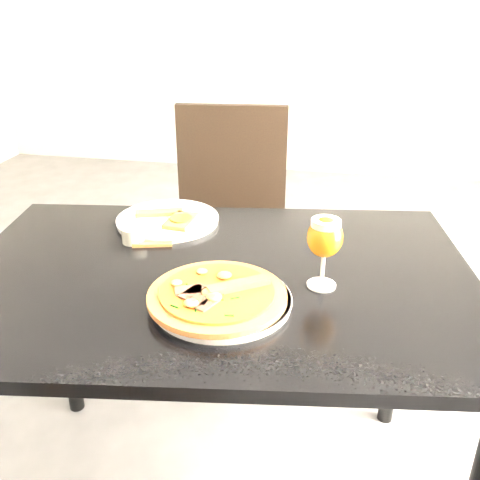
% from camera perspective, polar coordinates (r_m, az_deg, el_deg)
% --- Properties ---
extents(ground, '(6.00, 6.00, 0.00)m').
position_cam_1_polar(ground, '(1.82, -2.83, -22.70)').
color(ground, '#515153').
rests_on(ground, ground).
extents(dining_table, '(1.30, 0.96, 0.75)m').
position_cam_1_polar(dining_table, '(1.29, -2.49, -6.89)').
color(dining_table, black).
rests_on(dining_table, ground).
extents(chair_far, '(0.49, 0.49, 0.96)m').
position_cam_1_polar(chair_far, '(2.04, -1.16, 1.56)').
color(chair_far, black).
rests_on(chair_far, ground).
extents(plate_main, '(0.39, 0.39, 0.02)m').
position_cam_1_polar(plate_main, '(1.12, -1.93, -6.48)').
color(plate_main, white).
rests_on(plate_main, dining_table).
extents(pizza, '(0.29, 0.29, 0.03)m').
position_cam_1_polar(pizza, '(1.11, -2.40, -5.79)').
color(pizza, '#945223').
rests_on(pizza, plate_main).
extents(plate_second, '(0.38, 0.38, 0.02)m').
position_cam_1_polar(plate_second, '(1.52, -7.70, 2.14)').
color(plate_second, white).
rests_on(plate_second, dining_table).
extents(crust_scraps, '(0.18, 0.14, 0.02)m').
position_cam_1_polar(crust_scraps, '(1.49, -7.09, 2.37)').
color(crust_scraps, '#945223').
rests_on(crust_scraps, plate_second).
extents(loose_crust, '(0.10, 0.05, 0.01)m').
position_cam_1_polar(loose_crust, '(1.39, -9.34, -0.43)').
color(loose_crust, '#945223').
rests_on(loose_crust, dining_table).
extents(sauce_cup, '(0.06, 0.06, 0.04)m').
position_cam_1_polar(sauce_cup, '(1.41, -11.30, 0.62)').
color(sauce_cup, silver).
rests_on(sauce_cup, dining_table).
extents(beer_glass, '(0.08, 0.08, 0.16)m').
position_cam_1_polar(beer_glass, '(1.15, 9.04, 0.22)').
color(beer_glass, silver).
rests_on(beer_glass, dining_table).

